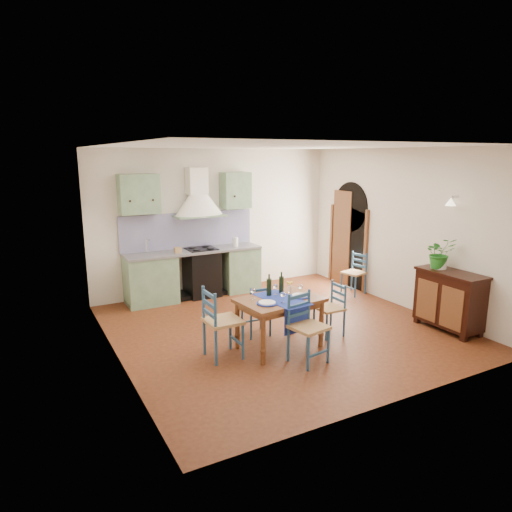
{
  "coord_description": "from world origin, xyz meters",
  "views": [
    {
      "loc": [
        -3.57,
        -5.8,
        2.67
      ],
      "look_at": [
        -0.28,
        0.3,
        1.14
      ],
      "focal_mm": 32.0,
      "sensor_mm": 36.0,
      "label": 1
    }
  ],
  "objects_px": {
    "chair_near": "(307,327)",
    "sideboard": "(449,298)",
    "potted_plant": "(440,253)",
    "dining_table": "(280,304)"
  },
  "relations": [
    {
      "from": "chair_near",
      "to": "potted_plant",
      "type": "height_order",
      "value": "potted_plant"
    },
    {
      "from": "dining_table",
      "to": "potted_plant",
      "type": "height_order",
      "value": "potted_plant"
    },
    {
      "from": "chair_near",
      "to": "sideboard",
      "type": "bearing_deg",
      "value": -2.52
    },
    {
      "from": "sideboard",
      "to": "potted_plant",
      "type": "bearing_deg",
      "value": 90.57
    },
    {
      "from": "sideboard",
      "to": "potted_plant",
      "type": "distance_m",
      "value": 0.72
    },
    {
      "from": "dining_table",
      "to": "sideboard",
      "type": "height_order",
      "value": "dining_table"
    },
    {
      "from": "chair_near",
      "to": "potted_plant",
      "type": "xyz_separation_m",
      "value": [
        2.58,
        0.13,
        0.7
      ]
    },
    {
      "from": "chair_near",
      "to": "sideboard",
      "type": "xyz_separation_m",
      "value": [
        2.58,
        -0.11,
        0.03
      ]
    },
    {
      "from": "sideboard",
      "to": "potted_plant",
      "type": "relative_size",
      "value": 2.13
    },
    {
      "from": "chair_near",
      "to": "potted_plant",
      "type": "bearing_deg",
      "value": 2.99
    }
  ]
}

